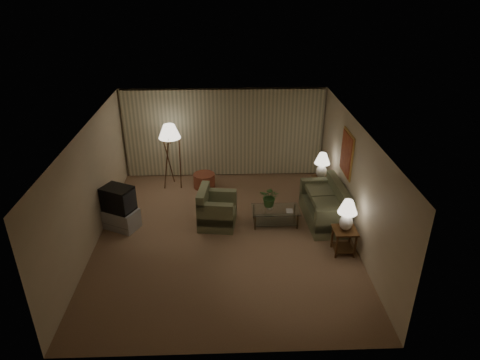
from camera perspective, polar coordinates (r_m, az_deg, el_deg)
name	(u,v)px	position (r m, az deg, el deg)	size (l,w,h in m)	color
ground	(225,236)	(10.35, -2.02, -7.43)	(7.00, 7.00, 0.00)	#9B7B55
room_shell	(225,145)	(10.87, -2.08, 4.74)	(6.04, 7.02, 2.72)	beige
sofa	(324,207)	(10.92, 11.19, -3.57)	(1.86, 1.06, 0.79)	#787A55
armchair	(217,211)	(10.59, -3.05, -4.12)	(1.15, 1.11, 0.78)	#787A55
side_table_near	(344,237)	(9.84, 13.72, -7.38)	(0.51, 0.51, 0.60)	#3C2510
side_table_far	(320,184)	(12.03, 10.63, -0.59)	(0.45, 0.38, 0.60)	#3C2510
table_lamp_near	(347,213)	(9.52, 14.11, -4.25)	(0.42, 0.42, 0.73)	white
table_lamp_far	(322,163)	(11.76, 10.89, 2.18)	(0.42, 0.42, 0.73)	white
coffee_table	(275,214)	(10.69, 4.74, -4.55)	(1.18, 0.64, 0.41)	silver
tv_cabinet	(121,218)	(10.92, -15.60, -4.96)	(0.98, 0.84, 0.50)	#ABABAE
crt_tv	(118,199)	(10.66, -15.96, -2.42)	(0.86, 0.77, 0.60)	black
floor_lamp	(171,155)	(12.33, -9.17, 3.32)	(0.62, 0.62, 1.90)	#3C2510
ottoman	(204,180)	(12.50, -4.80, -0.06)	(0.62, 0.62, 0.41)	#9A4934
vase	(270,207)	(10.56, 3.98, -3.56)	(0.16, 0.16, 0.16)	white
flowers	(270,194)	(10.39, 4.03, -1.93)	(0.47, 0.40, 0.52)	#3C6B2F
book	(286,211)	(10.56, 6.18, -4.12)	(0.16, 0.22, 0.02)	olive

